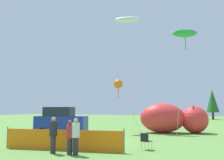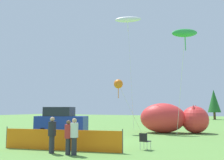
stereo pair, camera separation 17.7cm
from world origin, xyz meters
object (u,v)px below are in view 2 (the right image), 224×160
(kite_white_ghost, at_px, (128,20))
(kite_orange_flower, at_px, (118,84))
(folding_chair, at_px, (144,140))
(spectator_in_yellow_shirt, at_px, (52,133))
(inflatable_cat, at_px, (172,119))
(spectator_in_white_shirt, at_px, (68,136))
(kite_green_fish, at_px, (185,33))
(spectator_in_grey_shirt, at_px, (74,135))
(parked_car, at_px, (61,121))

(kite_white_ghost, bearing_deg, kite_orange_flower, -85.64)
(folding_chair, bearing_deg, spectator_in_yellow_shirt, 137.11)
(inflatable_cat, height_order, kite_white_ghost, kite_white_ghost)
(folding_chair, distance_m, inflatable_cat, 9.93)
(spectator_in_white_shirt, bearing_deg, kite_orange_flower, 101.87)
(spectator_in_white_shirt, relative_size, kite_green_fish, 0.20)
(spectator_in_yellow_shirt, distance_m, kite_green_fish, 11.83)
(inflatable_cat, bearing_deg, folding_chair, -104.57)
(spectator_in_grey_shirt, height_order, kite_orange_flower, kite_orange_flower)
(folding_chair, xyz_separation_m, spectator_in_yellow_shirt, (-3.80, -2.94, 0.44))
(inflatable_cat, xyz_separation_m, spectator_in_grey_shirt, (-1.73, -12.73, -0.28))
(kite_orange_flower, bearing_deg, spectator_in_white_shirt, -78.13)
(folding_chair, xyz_separation_m, kite_green_fish, (1.36, 5.34, 7.12))
(folding_chair, bearing_deg, parked_car, 72.83)
(kite_white_ghost, bearing_deg, spectator_in_white_shirt, -79.70)
(inflatable_cat, height_order, kite_orange_flower, kite_orange_flower)
(spectator_in_yellow_shirt, xyz_separation_m, kite_orange_flower, (-1.20, 10.37, 3.41))
(spectator_in_grey_shirt, relative_size, kite_orange_flower, 0.36)
(parked_car, height_order, kite_orange_flower, kite_orange_flower)
(kite_green_fish, height_order, kite_white_ghost, kite_white_ghost)
(spectator_in_yellow_shirt, xyz_separation_m, spectator_in_grey_shirt, (1.28, 0.08, -0.02))
(inflatable_cat, xyz_separation_m, kite_orange_flower, (-4.20, -2.44, 3.14))
(folding_chair, relative_size, spectator_in_grey_shirt, 0.51)
(kite_white_ghost, bearing_deg, spectator_in_yellow_shirt, -83.88)
(inflatable_cat, relative_size, kite_green_fish, 0.75)
(spectator_in_white_shirt, bearing_deg, kite_green_fish, 63.15)
(spectator_in_yellow_shirt, height_order, spectator_in_grey_shirt, spectator_in_yellow_shirt)
(folding_chair, bearing_deg, inflatable_cat, 14.00)
(folding_chair, xyz_separation_m, kite_orange_flower, (-5.00, 7.43, 3.84))
(folding_chair, bearing_deg, kite_orange_flower, 43.33)
(parked_car, height_order, spectator_in_yellow_shirt, parked_car)
(spectator_in_yellow_shirt, relative_size, kite_white_ghost, 0.15)
(kite_green_fish, relative_size, kite_white_ghost, 0.71)
(kite_orange_flower, bearing_deg, spectator_in_grey_shirt, -76.47)
(parked_car, distance_m, inflatable_cat, 9.87)
(spectator_in_yellow_shirt, height_order, kite_green_fish, kite_green_fish)
(folding_chair, distance_m, kite_orange_flower, 9.75)
(parked_car, height_order, kite_white_ghost, kite_white_ghost)
(spectator_in_white_shirt, relative_size, spectator_in_grey_shirt, 0.94)
(folding_chair, height_order, spectator_in_grey_shirt, spectator_in_grey_shirt)
(inflatable_cat, relative_size, spectator_in_yellow_shirt, 3.50)
(spectator_in_grey_shirt, bearing_deg, kite_green_fish, 64.64)
(parked_car, distance_m, spectator_in_grey_shirt, 9.92)
(inflatable_cat, relative_size, kite_white_ghost, 0.53)
(kite_orange_flower, relative_size, kite_white_ghost, 0.41)
(kite_green_fish, bearing_deg, folding_chair, -104.31)
(folding_chair, xyz_separation_m, kite_white_ghost, (-5.21, 10.23, 10.81))
(inflatable_cat, relative_size, kite_orange_flower, 1.29)
(spectator_in_grey_shirt, xyz_separation_m, kite_orange_flower, (-2.47, 10.29, 3.43))
(inflatable_cat, bearing_deg, spectator_in_yellow_shirt, -122.38)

